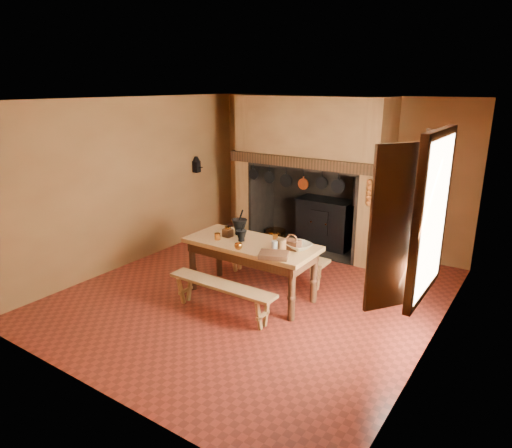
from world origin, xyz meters
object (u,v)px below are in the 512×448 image
Objects in this scene: iron_range at (325,223)px; work_table at (251,251)px; mixing_bowl at (299,246)px; bench_front at (222,291)px; coffee_grinder at (228,232)px; wicker_basket at (292,244)px.

iron_range is 2.52m from work_table.
mixing_bowl is at bearing -73.14° from iron_range.
coffee_grinder reaches higher than bench_front.
iron_range reaches higher than work_table.
mixing_bowl is (0.72, -2.38, 0.39)m from iron_range.
wicker_basket reaches higher than work_table.
bench_front is 1.01m from coffee_grinder.
bench_front is 8.56× the size of coffee_grinder.
mixing_bowl is at bearing 10.34° from work_table.
coffee_grinder is 1.13m from mixing_bowl.
iron_range reaches higher than coffee_grinder.
iron_range reaches higher than wicker_basket.
iron_range is at bearing 90.42° from bench_front.
mixing_bowl is (0.70, 0.13, 0.17)m from work_table.
coffee_grinder is at bearing 178.98° from work_table.
iron_range is 4.71× the size of mixing_bowl.
wicker_basket is (0.62, 0.79, 0.56)m from bench_front.
bench_front is at bearing -89.58° from iron_range.
mixing_bowl is at bearing 50.07° from bench_front.
iron_range is 0.99× the size of bench_front.
work_table is at bearing 4.06° from coffee_grinder.
mixing_bowl is (1.13, 0.12, -0.03)m from coffee_grinder.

